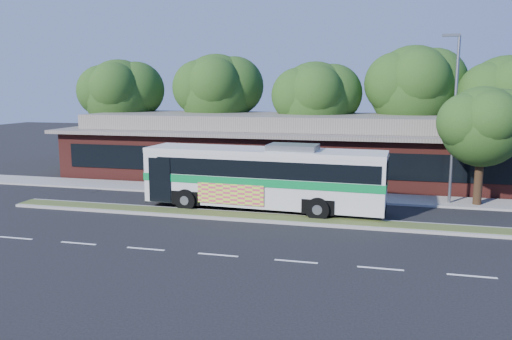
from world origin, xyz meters
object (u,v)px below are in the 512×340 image
(sedan, at_px, (129,169))
(sidewalk_tree, at_px, (488,125))
(lamp_post, at_px, (454,115))
(transit_bus, at_px, (264,173))

(sedan, bearing_deg, sidewalk_tree, -101.44)
(lamp_post, bearing_deg, sedan, 170.58)
(transit_bus, bearing_deg, sedan, 151.32)
(sedan, distance_m, sidewalk_tree, 23.27)
(sedan, relative_size, sidewalk_tree, 0.68)
(lamp_post, relative_size, sedan, 2.09)
(lamp_post, bearing_deg, transit_bus, -159.16)
(transit_bus, bearing_deg, sidewalk_tree, 21.04)
(transit_bus, distance_m, sidewalk_tree, 12.04)
(transit_bus, xyz_separation_m, sidewalk_tree, (11.21, 3.66, 2.44))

